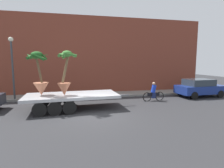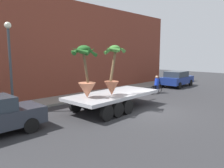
# 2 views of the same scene
# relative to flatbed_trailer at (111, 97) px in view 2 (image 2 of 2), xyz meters

# --- Properties ---
(ground_plane) EXTENTS (60.00, 60.00, 0.00)m
(ground_plane) POSITION_rel_flatbed_trailer_xyz_m (1.50, -1.80, -0.77)
(ground_plane) COLOR #2D2D30
(sidewalk) EXTENTS (24.00, 2.20, 0.15)m
(sidewalk) POSITION_rel_flatbed_trailer_xyz_m (1.50, 4.30, -0.70)
(sidewalk) COLOR gray
(sidewalk) RESTS_ON ground
(building_facade) EXTENTS (24.00, 1.20, 7.40)m
(building_facade) POSITION_rel_flatbed_trailer_xyz_m (1.50, 6.00, 2.92)
(building_facade) COLOR brown
(building_facade) RESTS_ON ground
(flatbed_trailer) EXTENTS (6.95, 2.93, 0.98)m
(flatbed_trailer) POSITION_rel_flatbed_trailer_xyz_m (0.00, 0.00, 0.00)
(flatbed_trailer) COLOR #B7BABF
(flatbed_trailer) RESTS_ON ground
(potted_palm_rear) EXTENTS (1.40, 1.42, 2.74)m
(potted_palm_rear) POSITION_rel_flatbed_trailer_xyz_m (-1.73, 0.10, 1.41)
(potted_palm_rear) COLOR #C17251
(potted_palm_rear) RESTS_ON flatbed_trailer
(potted_palm_middle) EXTENTS (1.25, 1.25, 2.79)m
(potted_palm_middle) POSITION_rel_flatbed_trailer_xyz_m (-0.15, -0.30, 1.44)
(potted_palm_middle) COLOR #B26647
(potted_palm_middle) RESTS_ON flatbed_trailer
(cyclist) EXTENTS (1.84, 0.36, 1.54)m
(cyclist) POSITION_rel_flatbed_trailer_xyz_m (6.52, 1.16, -0.11)
(cyclist) COLOR black
(cyclist) RESTS_ON ground
(parked_car) EXTENTS (4.27, 2.16, 1.58)m
(parked_car) POSITION_rel_flatbed_trailer_xyz_m (11.28, 1.87, 0.05)
(parked_car) COLOR navy
(parked_car) RESTS_ON ground
(street_lamp) EXTENTS (0.36, 0.36, 4.83)m
(street_lamp) POSITION_rel_flatbed_trailer_xyz_m (-4.29, 3.50, 2.46)
(street_lamp) COLOR #383D42
(street_lamp) RESTS_ON sidewalk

